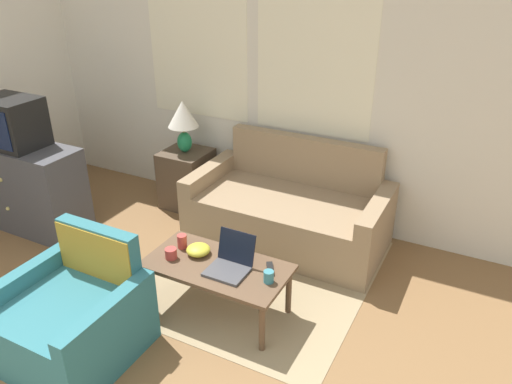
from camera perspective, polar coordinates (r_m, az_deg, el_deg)
name	(u,v)px	position (r m, az deg, el deg)	size (l,w,h in m)	color
wall_back	(260,82)	(4.82, 0.52, 12.42)	(5.87, 0.06, 2.60)	silver
rug	(253,270)	(4.26, -0.29, -8.96)	(1.88, 1.95, 0.01)	#9E8966
couch	(290,211)	(4.59, 3.90, -2.23)	(1.75, 0.89, 0.90)	#937A5B
armchair	(75,317)	(3.61, -19.99, -13.32)	(0.84, 0.80, 0.80)	#2D6B75
tv_dresser	(26,187)	(5.20, -24.81, 0.56)	(1.20, 0.48, 0.83)	#424247
television	(11,122)	(4.98, -26.21, 7.16)	(0.54, 0.41, 0.44)	black
side_table	(187,178)	(5.22, -7.88, 1.55)	(0.46, 0.46, 0.60)	#4C3D2D
table_lamp	(183,118)	(4.98, -8.34, 8.32)	(0.30, 0.30, 0.52)	#1E8451
coffee_table	(217,270)	(3.66, -4.46, -8.87)	(1.05, 0.54, 0.41)	brown
laptop	(231,262)	(3.55, -2.93, -8.02)	(0.28, 0.30, 0.25)	#47474C
cup_navy	(269,277)	(3.43, 1.46, -9.64)	(0.07, 0.07, 0.09)	teal
cup_yellow	(182,241)	(3.82, -8.44, -5.60)	(0.07, 0.07, 0.11)	#B23D38
cup_white	(171,253)	(3.72, -9.70, -6.94)	(0.09, 0.09, 0.08)	#B23D38
snack_bowl	(198,250)	(3.74, -6.61, -6.57)	(0.18, 0.18, 0.07)	gold
tv_remote	(270,269)	(3.56, 1.63, -8.75)	(0.11, 0.15, 0.02)	black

